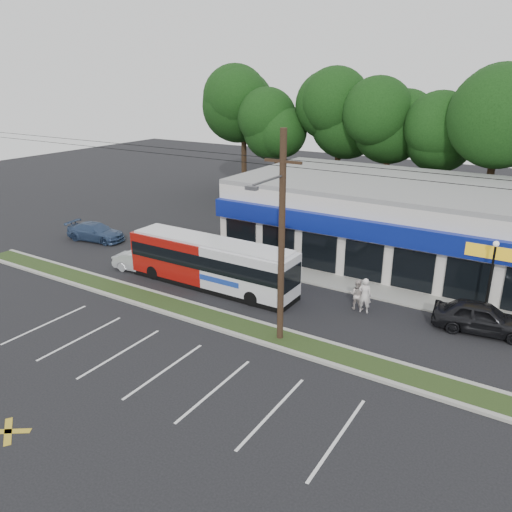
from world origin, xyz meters
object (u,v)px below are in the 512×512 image
object	(u,v)px
utility_pole	(278,233)
car_dark	(482,317)
lamp_post	(492,270)
pedestrian_a	(365,295)
pedestrian_b	(357,294)
car_silver	(142,262)
metrobus	(211,262)
car_blue	(96,232)

from	to	relation	value
utility_pole	car_dark	world-z (taller)	utility_pole
lamp_post	pedestrian_a	size ratio (longest dim) A/B	2.16
pedestrian_a	pedestrian_b	distance (m)	0.54
utility_pole	pedestrian_a	size ratio (longest dim) A/B	25.35
utility_pole	car_silver	world-z (taller)	utility_pole
car_dark	car_silver	xyz separation A→B (m)	(-20.07, -2.94, -0.13)
lamp_post	metrobus	world-z (taller)	lamp_post
lamp_post	pedestrian_b	xyz separation A→B (m)	(-6.12, -2.61, -1.81)
metrobus	pedestrian_a	bearing A→B (deg)	9.35
metrobus	car_blue	distance (m)	13.33
utility_pole	metrobus	size ratio (longest dim) A/B	4.55
car_silver	lamp_post	bearing A→B (deg)	-83.51
lamp_post	car_blue	world-z (taller)	lamp_post
car_dark	car_blue	world-z (taller)	car_dark
utility_pole	pedestrian_b	distance (m)	7.25
car_dark	pedestrian_a	size ratio (longest dim) A/B	2.34
car_blue	pedestrian_a	xyz separation A→B (m)	(22.14, -1.00, 0.30)
pedestrian_b	car_silver	bearing A→B (deg)	2.63
utility_pole	car_silver	xyz separation A→B (m)	(-11.83, 3.14, -4.76)
car_silver	pedestrian_b	xyz separation A→B (m)	(13.88, 2.12, 0.20)
pedestrian_a	car_dark	bearing A→B (deg)	179.56
metrobus	pedestrian_b	distance (m)	8.77
utility_pole	car_dark	size ratio (longest dim) A/B	10.86
lamp_post	car_blue	xyz separation A→B (m)	(-27.77, -1.80, -1.99)
car_silver	pedestrian_b	world-z (taller)	pedestrian_b
car_silver	car_blue	distance (m)	8.30
lamp_post	metrobus	bearing A→B (deg)	-163.70
car_dark	pedestrian_b	xyz separation A→B (m)	(-6.20, -0.82, 0.07)
lamp_post	car_silver	distance (m)	20.65
car_dark	pedestrian_b	world-z (taller)	pedestrian_b
car_silver	pedestrian_a	world-z (taller)	pedestrian_a
metrobus	car_dark	xyz separation A→B (m)	(14.78, 2.50, -0.78)
car_dark	pedestrian_a	xyz separation A→B (m)	(-5.70, -1.00, 0.20)
car_silver	car_blue	world-z (taller)	car_blue
lamp_post	car_silver	xyz separation A→B (m)	(-20.00, -4.74, -2.02)
utility_pole	car_silver	bearing A→B (deg)	165.14
utility_pole	lamp_post	size ratio (longest dim) A/B	11.76
lamp_post	car_silver	world-z (taller)	lamp_post
utility_pole	pedestrian_a	xyz separation A→B (m)	(2.54, 5.07, -4.43)
utility_pole	car_silver	distance (m)	13.13
car_silver	pedestrian_a	xyz separation A→B (m)	(14.37, 1.94, 0.33)
metrobus	car_dark	world-z (taller)	metrobus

